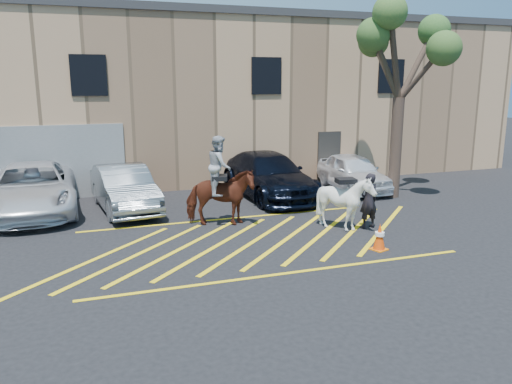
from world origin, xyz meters
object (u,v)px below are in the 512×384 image
object	(u,v)px
car_blue_suv	(268,175)
tree	(402,44)
car_white_pickup	(32,189)
saddled_white	(345,202)
mounted_bay	(220,190)
traffic_cone	(380,237)
car_white_suv	(353,172)
car_silver_sedan	(124,188)
handler	(369,201)

from	to	relation	value
car_blue_suv	tree	xyz separation A→B (m)	(4.53, -1.67, 4.86)
car_white_pickup	saddled_white	xyz separation A→B (m)	(9.05, -5.22, 0.02)
mounted_bay	traffic_cone	world-z (taller)	mounted_bay
car_white_suv	tree	xyz separation A→B (m)	(0.84, -1.66, 4.95)
car_white_pickup	tree	distance (m)	13.98
car_silver_sedan	traffic_cone	world-z (taller)	car_silver_sedan
handler	tree	xyz separation A→B (m)	(3.15, 3.35, 4.84)
car_white_pickup	traffic_cone	bearing A→B (deg)	-40.19
car_silver_sedan	mounted_bay	world-z (taller)	mounted_bay
car_white_suv	saddled_white	bearing A→B (deg)	-117.92
car_blue_suv	saddled_white	bearing A→B (deg)	-86.02
car_white_suv	traffic_cone	distance (m)	7.56
traffic_cone	saddled_white	bearing A→B (deg)	89.53
car_white_pickup	handler	bearing A→B (deg)	-30.07
car_silver_sedan	car_white_suv	xyz separation A→B (m)	(9.15, 0.38, -0.03)
car_silver_sedan	handler	bearing A→B (deg)	-41.23
tree	car_silver_sedan	bearing A→B (deg)	172.71
mounted_bay	car_white_pickup	bearing A→B (deg)	147.71
mounted_bay	tree	xyz separation A→B (m)	(7.34, 1.63, 4.56)
saddled_white	mounted_bay	bearing A→B (deg)	154.12
saddled_white	car_white_suv	bearing A→B (deg)	58.10
car_white_suv	car_blue_suv	bearing A→B (deg)	-176.15
car_silver_sedan	saddled_white	xyz separation A→B (m)	(6.07, -4.57, 0.08)
car_white_suv	handler	bearing A→B (deg)	-110.82
car_blue_suv	car_white_pickup	bearing A→B (deg)	175.13
handler	traffic_cone	bearing A→B (deg)	63.76
car_white_pickup	saddled_white	distance (m)	10.45
car_white_suv	handler	size ratio (longest dim) A/B	2.55
car_white_pickup	mounted_bay	size ratio (longest dim) A/B	2.15
car_white_suv	traffic_cone	xyz separation A→B (m)	(-3.10, -6.89, -0.37)
car_blue_suv	tree	distance (m)	6.85
traffic_cone	car_white_pickup	bearing A→B (deg)	141.62
car_white_pickup	car_silver_sedan	xyz separation A→B (m)	(2.98, -0.65, -0.07)
car_white_pickup	traffic_cone	xyz separation A→B (m)	(9.03, -7.16, -0.47)
car_white_pickup	car_blue_suv	bearing A→B (deg)	-3.57
car_white_suv	tree	distance (m)	5.29
car_silver_sedan	saddled_white	world-z (taller)	saddled_white
car_white_pickup	car_silver_sedan	size ratio (longest dim) A/B	1.29
car_silver_sedan	traffic_cone	size ratio (longest dim) A/B	6.41
traffic_cone	car_blue_suv	bearing A→B (deg)	94.98
car_white_pickup	car_blue_suv	distance (m)	8.44
car_blue_suv	traffic_cone	xyz separation A→B (m)	(0.60, -6.90, -0.47)
saddled_white	car_silver_sedan	bearing A→B (deg)	143.06
car_silver_sedan	handler	size ratio (longest dim) A/B	2.75
car_blue_suv	handler	xyz separation A→B (m)	(1.38, -5.02, 0.02)
car_white_pickup	car_silver_sedan	distance (m)	3.05
car_white_pickup	tree	bearing A→B (deg)	-10.27
car_white_suv	mounted_bay	distance (m)	7.30
car_blue_suv	car_white_suv	xyz separation A→B (m)	(3.70, -0.01, -0.09)
car_white_suv	traffic_cone	world-z (taller)	car_white_suv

